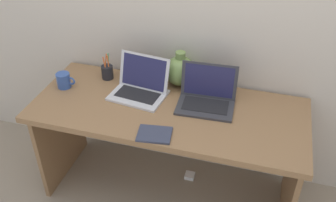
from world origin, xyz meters
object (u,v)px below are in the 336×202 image
green_vase (180,71)px  notebook_stack (154,134)px  laptop_right (207,94)px  laptop_left (141,85)px  power_brick (190,176)px  coffee_mug (64,80)px  pen_cup (107,72)px

green_vase → notebook_stack: bearing=-90.2°
laptop_right → green_vase: 0.28m
green_vase → notebook_stack: 0.56m
laptop_left → power_brick: bearing=10.0°
laptop_right → coffee_mug: (-0.93, -0.08, -0.01)m
laptop_left → pen_cup: (-0.28, 0.11, -0.01)m
laptop_left → notebook_stack: size_ratio=1.95×
notebook_stack → coffee_mug: (-0.71, 0.30, 0.04)m
laptop_left → coffee_mug: laptop_left is taller
laptop_left → power_brick: (0.33, 0.06, -0.78)m
coffee_mug → pen_cup: pen_cup is taller
laptop_right → coffee_mug: bearing=-175.1°
coffee_mug → green_vase: bearing=19.1°
green_vase → power_brick: size_ratio=3.36×
green_vase → power_brick: (0.12, -0.12, -0.82)m
laptop_right → power_brick: bearing=151.1°
notebook_stack → pen_cup: (-0.49, 0.48, 0.04)m
power_brick → laptop_left: bearing=-170.0°
notebook_stack → coffee_mug: size_ratio=1.46×
green_vase → pen_cup: (-0.49, -0.07, -0.05)m
laptop_right → power_brick: size_ratio=5.05×
green_vase → power_brick: green_vase is taller
laptop_left → coffee_mug: bearing=-171.7°
green_vase → laptop_right: bearing=-38.2°
green_vase → notebook_stack: green_vase is taller
power_brick → laptop_right: bearing=-28.9°
green_vase → notebook_stack: (-0.00, -0.55, -0.10)m
laptop_left → notebook_stack: bearing=-60.9°
laptop_right → green_vase: size_ratio=1.50×
notebook_stack → power_brick: size_ratio=2.68×
coffee_mug → laptop_right: bearing=4.9°
coffee_mug → notebook_stack: bearing=-22.9°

